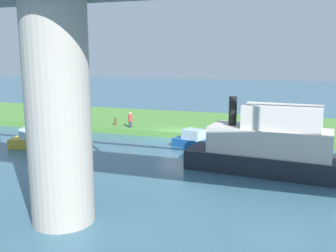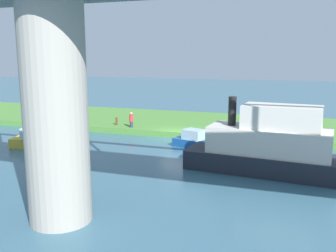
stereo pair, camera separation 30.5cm
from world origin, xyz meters
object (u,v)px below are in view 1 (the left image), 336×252
mooring_post (115,121)px  motorboat_white (266,145)px  bridge_pylon (59,115)px  houseboat_blue (39,140)px  motorboat_red (198,142)px  person_on_bank (130,120)px

mooring_post → motorboat_white: motorboat_white is taller
bridge_pylon → houseboat_blue: bearing=-48.8°
motorboat_red → houseboat_blue: bearing=17.4°
motorboat_white → person_on_bank: bearing=-32.9°
bridge_pylon → motorboat_white: 12.57m
motorboat_white → houseboat_blue: bearing=-2.9°
bridge_pylon → motorboat_red: 14.85m
bridge_pylon → mooring_post: (6.62, -18.24, -3.67)m
person_on_bank → motorboat_red: 8.00m
mooring_post → bridge_pylon: bearing=109.9°
motorboat_white → houseboat_blue: (16.71, -0.84, -1.11)m
mooring_post → motorboat_red: 9.83m
mooring_post → houseboat_blue: houseboat_blue is taller
person_on_bank → motorboat_white: size_ratio=0.16×
person_on_bank → houseboat_blue: 8.39m
bridge_pylon → person_on_bank: (4.85, -17.65, -3.32)m
mooring_post → motorboat_red: (-8.91, 4.13, -0.36)m
bridge_pylon → motorboat_red: bridge_pylon is taller
motorboat_red → mooring_post: bearing=-24.9°
person_on_bank → motorboat_red: size_ratio=0.32×
mooring_post → motorboat_white: (-14.13, 8.58, 0.79)m
person_on_bank → mooring_post: size_ratio=1.95×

